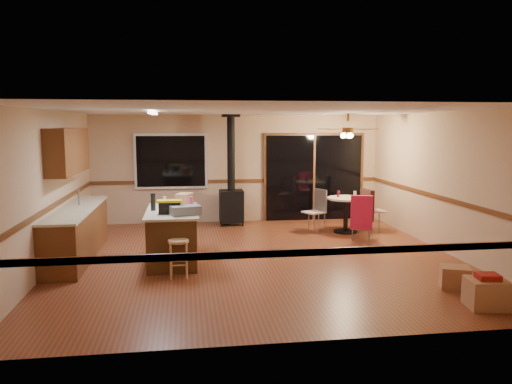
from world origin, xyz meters
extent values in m
plane|color=brown|center=(0.00, 0.00, 0.00)|extent=(7.00, 7.00, 0.00)
plane|color=silver|center=(0.00, 0.00, 2.60)|extent=(7.00, 7.00, 0.00)
plane|color=tan|center=(0.00, 3.50, 1.30)|extent=(7.00, 0.00, 7.00)
plane|color=tan|center=(0.00, -3.50, 1.30)|extent=(7.00, 0.00, 7.00)
plane|color=tan|center=(-3.50, 0.00, 1.30)|extent=(0.00, 7.00, 7.00)
plane|color=tan|center=(3.50, 0.00, 1.30)|extent=(0.00, 7.00, 7.00)
cube|color=black|center=(-1.60, 3.45, 1.50)|extent=(1.72, 0.10, 1.32)
cube|color=black|center=(1.90, 3.45, 1.05)|extent=(2.52, 0.10, 2.10)
cube|color=brown|center=(-3.20, 0.50, 0.43)|extent=(0.60, 3.00, 0.86)
cube|color=beige|center=(-3.20, 0.50, 0.88)|extent=(0.64, 3.04, 0.04)
cube|color=brown|center=(-3.33, 0.70, 1.90)|extent=(0.35, 2.00, 0.80)
cube|color=#492C12|center=(-1.50, 0.00, 0.43)|extent=(0.80, 1.60, 0.86)
cube|color=beige|center=(-1.50, 0.00, 0.88)|extent=(0.88, 1.68, 0.04)
cube|color=black|center=(-0.20, 3.05, 0.46)|extent=(0.55, 0.50, 0.75)
cylinder|color=black|center=(-0.20, 3.05, 1.71)|extent=(0.18, 0.18, 1.77)
cylinder|color=brown|center=(2.22, 1.86, 2.25)|extent=(0.24, 0.24, 0.10)
cylinder|color=brown|center=(2.22, 1.86, 2.52)|extent=(0.05, 0.05, 0.16)
sphere|color=#FFD88C|center=(2.22, 1.86, 2.13)|extent=(0.16, 0.16, 0.16)
cube|color=white|center=(-1.80, 0.30, 2.56)|extent=(0.10, 1.20, 0.04)
cube|color=slate|center=(-1.27, -0.47, 0.97)|extent=(0.53, 0.39, 0.15)
cube|color=black|center=(-1.53, -0.31, 1.00)|extent=(0.36, 0.20, 0.19)
cube|color=gold|center=(-1.53, -0.31, 1.11)|extent=(0.42, 0.24, 0.03)
cube|color=#A06B47|center=(-1.29, 0.57, 1.01)|extent=(0.33, 0.38, 0.21)
cylinder|color=black|center=(-1.82, 0.04, 1.05)|extent=(0.11, 0.11, 0.30)
cylinder|color=#D84C8C|center=(-1.18, 0.08, 1.01)|extent=(0.08, 0.08, 0.22)
cylinder|color=white|center=(-1.65, 0.55, 0.98)|extent=(0.06, 0.06, 0.16)
cylinder|color=tan|center=(-1.39, -0.94, 0.30)|extent=(0.41, 0.41, 0.59)
cylinder|color=#0E39C4|center=(-1.41, -0.54, 0.11)|extent=(0.33, 0.33, 0.23)
cylinder|color=black|center=(2.22, 1.86, 0.02)|extent=(0.52, 0.52, 0.04)
cylinder|color=black|center=(2.22, 1.86, 0.39)|extent=(0.10, 0.10, 0.70)
cylinder|color=beige|center=(2.22, 1.86, 0.76)|extent=(0.83, 0.83, 0.04)
cylinder|color=#590C14|center=(2.07, 1.96, 0.85)|extent=(0.06, 0.06, 0.15)
cylinder|color=beige|center=(2.40, 1.81, 0.85)|extent=(0.08, 0.08, 0.15)
cube|color=tan|center=(1.52, 1.96, 0.45)|extent=(0.53, 0.53, 0.03)
cube|color=slate|center=(1.69, 2.04, 0.70)|extent=(0.19, 0.38, 0.50)
cube|color=tan|center=(2.32, 1.16, 0.45)|extent=(0.51, 0.51, 0.03)
cube|color=slate|center=(2.26, 0.98, 0.70)|extent=(0.39, 0.16, 0.50)
cube|color=red|center=(2.25, 0.96, 0.60)|extent=(0.45, 0.24, 0.70)
cube|color=tan|center=(2.92, 1.91, 0.45)|extent=(0.46, 0.46, 0.03)
cube|color=slate|center=(2.73, 1.88, 0.70)|extent=(0.09, 0.40, 0.50)
cube|color=black|center=(2.71, 1.87, 0.60)|extent=(0.17, 0.45, 0.70)
cube|color=#A06B47|center=(-1.40, 3.05, 0.22)|extent=(0.55, 0.44, 0.43)
cube|color=#A06B47|center=(2.58, -2.82, 0.19)|extent=(0.55, 0.48, 0.38)
cube|color=#A06B47|center=(2.59, -2.04, 0.16)|extent=(0.49, 0.46, 0.32)
cube|color=maroon|center=(2.58, -2.82, 0.41)|extent=(0.31, 0.27, 0.07)
camera|label=1|loc=(-1.26, -8.57, 2.36)|focal=35.00mm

